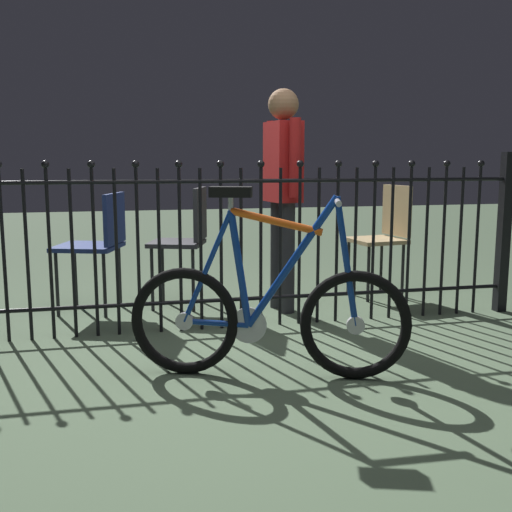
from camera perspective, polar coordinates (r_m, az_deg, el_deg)
The scene contains 7 objects.
ground_plane at distance 3.20m, azimuth 1.22°, elevation -10.45°, with size 20.00×20.00×0.00m, color #4C6047.
iron_fence at distance 3.84m, azimuth -2.46°, elevation 1.40°, with size 3.84×0.07×1.11m.
bicycle at distance 3.02m, azimuth 1.18°, elevation -5.31°, with size 1.33×0.53×0.93m.
chair_navy at distance 4.40m, azimuth -14.37°, elevation 1.54°, with size 0.52×0.52×0.83m.
chair_charcoal at distance 4.43m, azimuth -6.42°, elevation 2.00°, with size 0.47×0.46×0.86m.
chair_tan at distance 4.88m, azimuth 11.88°, elevation 2.36°, with size 0.43×0.43×0.86m.
person_visitor at distance 4.28m, azimuth 2.50°, elevation 6.88°, with size 0.22×0.47×1.53m.
Camera 1 is at (-0.74, -2.92, 1.07)m, focal length 43.18 mm.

